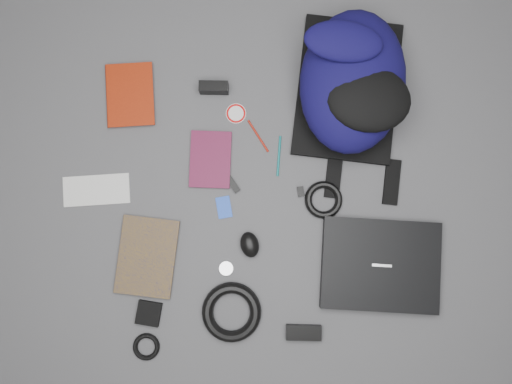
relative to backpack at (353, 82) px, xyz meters
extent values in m
plane|color=#4F4F51|center=(-0.37, -0.30, -0.11)|extent=(4.00, 4.00, 0.00)
cube|color=black|center=(0.00, -0.62, -0.09)|extent=(0.46, 0.39, 0.04)
imported|color=maroon|center=(-0.83, 0.11, -0.10)|extent=(0.19, 0.24, 0.02)
imported|color=#9D740B|center=(-0.87, -0.43, -0.10)|extent=(0.26, 0.31, 0.02)
cube|color=silver|center=(-0.92, -0.20, -0.11)|extent=(0.24, 0.13, 0.00)
cube|color=#470D25|center=(-0.51, -0.16, -0.10)|extent=(0.18, 0.22, 0.02)
cube|color=black|center=(-0.46, 0.08, -0.08)|extent=(0.10, 0.05, 0.06)
cylinder|color=white|center=(-0.40, -0.02, -0.11)|extent=(0.08, 0.08, 0.00)
cylinder|color=#0B6365|center=(-0.27, -0.19, -0.11)|extent=(0.04, 0.14, 0.01)
cylinder|color=maroon|center=(-0.33, -0.11, -0.11)|extent=(0.06, 0.12, 0.01)
cube|color=blue|center=(-0.49, -0.34, -0.11)|extent=(0.05, 0.08, 0.00)
cube|color=black|center=(-0.45, -0.26, -0.11)|extent=(0.05, 0.06, 0.01)
cube|color=black|center=(-0.22, -0.33, -0.11)|extent=(0.02, 0.04, 0.01)
ellipsoid|color=black|center=(-0.42, -0.48, -0.09)|extent=(0.07, 0.09, 0.05)
cylinder|color=silver|center=(-0.69, -0.37, -0.11)|extent=(0.06, 0.06, 0.01)
cylinder|color=silver|center=(-0.52, -0.54, -0.11)|extent=(0.05, 0.05, 0.01)
torus|color=black|center=(-0.15, -0.37, -0.10)|extent=(0.16, 0.16, 0.03)
cube|color=black|center=(-0.29, -0.80, -0.10)|extent=(0.13, 0.07, 0.03)
torus|color=black|center=(-0.52, -0.69, -0.09)|extent=(0.26, 0.26, 0.04)
cube|color=black|center=(-0.80, -0.65, -0.10)|extent=(0.10, 0.10, 0.02)
torus|color=black|center=(-0.82, -0.76, -0.10)|extent=(0.09, 0.09, 0.02)
camera|label=1|loc=(-0.39, -0.42, 1.61)|focal=35.00mm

